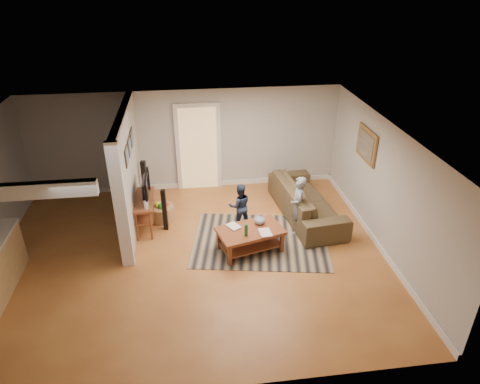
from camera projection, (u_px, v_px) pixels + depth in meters
name	position (u px, v px, depth m)	size (l,w,h in m)	color
ground	(192.00, 256.00, 8.35)	(7.50, 7.50, 0.00)	#9C5027
room_shell	(130.00, 183.00, 7.92)	(7.54, 6.02, 2.52)	beige
area_rug	(260.00, 240.00, 8.83)	(2.75, 2.01, 0.01)	black
sofa	(305.00, 215.00, 9.73)	(2.56, 1.00, 0.75)	#4D4226
coffee_table	(251.00, 234.00, 8.37)	(1.40, 1.03, 0.74)	brown
tv_console	(144.00, 201.00, 8.97)	(0.44, 1.13, 0.97)	brown
speaker_left	(165.00, 210.00, 8.99)	(0.09, 0.09, 0.95)	black
speaker_right	(145.00, 182.00, 9.98)	(0.11, 0.11, 1.08)	black
toy_basket	(163.00, 212.00, 9.46)	(0.52, 0.52, 0.47)	#9C6F43
child	(296.00, 231.00, 9.15)	(0.47, 0.31, 1.28)	slate
toddler	(240.00, 226.00, 9.33)	(0.49, 0.38, 1.00)	#212C45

